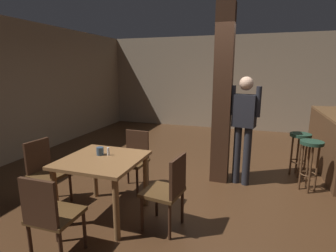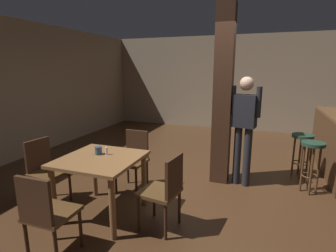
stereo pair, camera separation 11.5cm
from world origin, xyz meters
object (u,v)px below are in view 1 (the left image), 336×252
Objects in this scene: napkin_cup at (100,151)px; salt_shaker at (108,151)px; chair_west at (45,169)px; chair_east at (169,189)px; chair_south at (50,214)px; dining_table at (103,168)px; bar_counter at (332,142)px; standing_person at (244,123)px; bar_stool_near at (311,154)px; chair_north at (134,157)px; bar_stool_mid at (300,144)px.

napkin_cup reaches higher than salt_shaker.
chair_west and chair_east have the same top height.
chair_south is 1.00× the size of chair_east.
dining_table is 4.05m from bar_counter.
standing_person reaches higher than bar_counter.
chair_west is at bearing -148.28° from standing_person.
standing_person is at bearing 31.72° from chair_west.
salt_shaker reaches higher than bar_stool_near.
salt_shaker is 0.06× the size of standing_person.
napkin_cup is at bearing -168.64° from salt_shaker.
chair_north is 8.96× the size of salt_shaker.
salt_shaker is (0.11, 0.02, -0.00)m from napkin_cup.
dining_table is 0.87m from chair_east.
chair_north is 2.83m from bar_stool_mid.
bar_stool_near is at bearing -83.77° from bar_stool_mid.
chair_south is 0.39× the size of bar_counter.
dining_table is at bearing -139.02° from bar_stool_mid.
chair_east is 2.35m from bar_stool_near.
bar_counter is at bearing 40.13° from dining_table.
salt_shaker is (0.04, 1.00, 0.31)m from chair_south.
napkin_cup reaches higher than bar_stool_near.
chair_south is at bearing -91.53° from chair_north.
chair_north is at bearing 134.35° from chair_east.
bar_stool_near is at bearing 43.35° from chair_east.
chair_east is at bearing -126.68° from bar_stool_mid.
napkin_cup is (-0.95, 0.13, 0.31)m from chair_east.
bar_stool_near is (-0.52, -1.02, 0.05)m from bar_counter.
chair_south is 3.58m from bar_stool_near.
standing_person is 1.21m from bar_stool_mid.
standing_person is (2.48, 1.53, 0.50)m from chair_west.
standing_person is at bearing 40.43° from napkin_cup.
chair_south is at bearing -129.57° from bar_stool_mid.
bar_counter is at bearing 48.25° from chair_south.
chair_east is (0.86, -0.03, -0.13)m from dining_table.
chair_west is (-0.89, -0.01, -0.13)m from dining_table.
chair_north is 1.18× the size of bar_stool_mid.
chair_south is 1.18× the size of bar_stool_mid.
dining_table is 9.44× the size of salt_shaker.
dining_table is at bearing 178.13° from chair_east.
chair_west reaches higher than bar_stool_mid.
chair_west is 8.96× the size of salt_shaker.
bar_stool_mid is (2.60, 2.08, -0.25)m from napkin_cup.
napkin_cup is 2.21m from standing_person.
chair_east is at bearing -1.87° from dining_table.
standing_person is (1.61, 2.41, 0.50)m from chair_south.
dining_table is 9.33× the size of napkin_cup.
napkin_cup is at bearing -139.57° from standing_person.
salt_shaker is 0.13× the size of bar_stool_mid.
bar_counter is (1.51, 1.08, -0.47)m from standing_person.
dining_table is 2.23m from standing_person.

